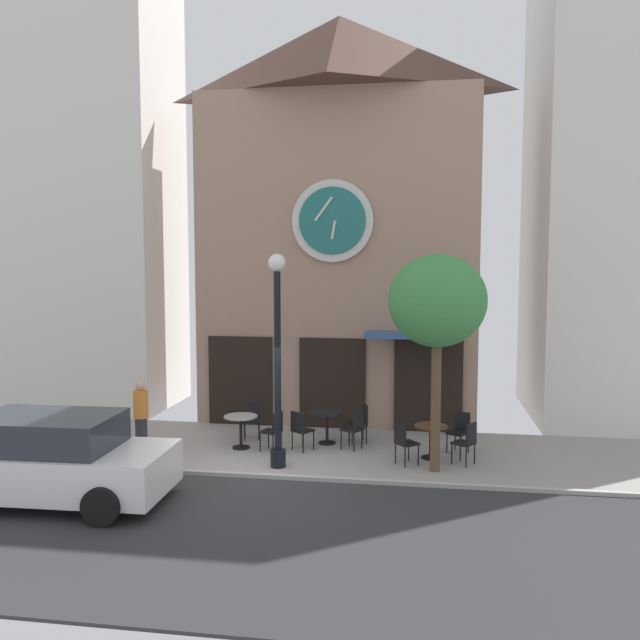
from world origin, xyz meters
name	(u,v)px	position (x,y,z in m)	size (l,w,h in m)	color
ground_plane	(250,489)	(0.00, -0.59, -0.02)	(25.07, 9.55, 0.13)	gray
clock_building	(339,215)	(0.92, 5.34, 5.47)	(7.21, 3.62, 10.59)	#9E7A66
neighbor_building_left	(84,177)	(-6.58, 5.84, 6.68)	(5.02, 3.33, 13.35)	silver
neighbor_building_right	(640,160)	(8.79, 6.57, 6.91)	(5.38, 4.78, 13.83)	silver
street_lamp	(278,360)	(0.24, 0.77, 2.23)	(0.36, 0.36, 4.39)	black
street_tree	(437,302)	(3.44, 0.99, 3.42)	(1.95, 1.76, 4.39)	brown
cafe_table_near_door	(241,424)	(-0.89, 1.97, 0.55)	(0.76, 0.76, 0.75)	black
cafe_table_center_left	(327,420)	(0.99, 2.65, 0.56)	(0.79, 0.79, 0.76)	black
cafe_table_near_curb	(431,435)	(3.37, 1.84, 0.52)	(0.71, 0.71, 0.73)	black
cafe_chair_corner	(355,427)	(1.68, 2.25, 0.53)	(0.54, 0.54, 0.90)	black
cafe_chair_facing_wall	(252,416)	(-0.86, 2.84, 0.53)	(0.48, 0.48, 0.90)	black
cafe_chair_by_entrance	(361,420)	(1.77, 2.90, 0.53)	(0.51, 0.51, 0.90)	black
cafe_chair_under_awning	(274,428)	(-0.08, 1.81, 0.53)	(0.51, 0.51, 0.90)	black
cafe_chair_outer	(404,440)	(2.81, 1.29, 0.53)	(0.56, 0.56, 0.90)	black
cafe_chair_facing_street	(467,440)	(4.11, 1.49, 0.53)	(0.56, 0.56, 0.90)	black
cafe_chair_curbside	(300,428)	(0.49, 1.97, 0.53)	(0.55, 0.55, 0.90)	black
cafe_chair_mid_row	(460,429)	(4.01, 2.42, 0.53)	(0.56, 0.56, 0.90)	black
pedestrian_orange	(141,417)	(-2.86, 1.05, 0.86)	(0.43, 0.43, 1.67)	#2D2D38
parked_car_white	(48,459)	(-3.34, -1.80, 0.76)	(4.35, 2.11, 1.55)	white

